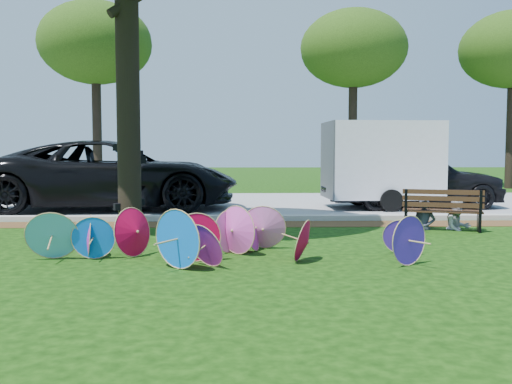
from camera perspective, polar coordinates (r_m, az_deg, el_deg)
ground at (r=8.08m, az=-3.20°, el=-7.44°), size 90.00×90.00×0.00m
mulch_strip at (r=12.52m, az=-2.60°, el=-3.24°), size 90.00×1.00×0.01m
curb at (r=13.21m, az=-2.54°, el=-2.61°), size 90.00×0.30×0.12m
street at (r=17.34m, az=-2.30°, el=-1.15°), size 90.00×8.00×0.01m
parasol_pile at (r=8.61m, az=-4.81°, el=-4.26°), size 6.03×2.09×0.85m
black_van at (r=16.03m, az=-14.09°, el=1.63°), size 6.97×3.58×1.88m
dark_pickup at (r=16.65m, az=15.38°, el=1.37°), size 5.11×2.41×1.69m
cargo_trailer at (r=16.23m, az=12.46°, el=3.15°), size 3.07×2.01×2.70m
park_bench at (r=12.24m, az=18.11°, el=-1.69°), size 1.70×1.07×0.83m
person_left at (r=12.15m, az=16.50°, el=-0.70°), size 0.54×0.45×1.25m
person_right at (r=12.39m, az=19.58°, el=-0.70°), size 0.71×0.62×1.24m
bg_trees at (r=24.04m, az=6.96°, el=14.11°), size 21.44×5.44×7.40m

